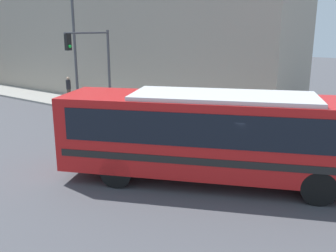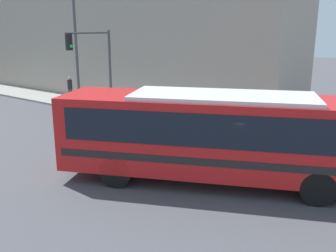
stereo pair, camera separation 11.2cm
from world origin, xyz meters
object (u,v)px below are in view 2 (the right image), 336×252
at_px(city_bus, 221,132).
at_px(fire_hydrant, 224,125).
at_px(pedestrian_near_corner, 70,88).
at_px(parking_meter, 150,105).
at_px(traffic_light_pole, 95,57).
at_px(street_lamp, 71,38).

height_order(city_bus, fire_hydrant, city_bus).
bearing_deg(pedestrian_near_corner, city_bus, -112.10).
height_order(city_bus, parking_meter, city_bus).
bearing_deg(traffic_light_pole, fire_hydrant, -82.82).
height_order(traffic_light_pole, street_lamp, street_lamp).
bearing_deg(parking_meter, fire_hydrant, -90.00).
relative_size(traffic_light_pole, parking_meter, 4.03).
relative_size(fire_hydrant, parking_meter, 0.63).
bearing_deg(parking_meter, pedestrian_near_corner, 82.45).
bearing_deg(traffic_light_pole, city_bus, -111.92).
height_order(city_bus, pedestrian_near_corner, city_bus).
bearing_deg(city_bus, pedestrian_near_corner, 43.44).
relative_size(city_bus, street_lamp, 1.48).
distance_m(city_bus, parking_meter, 9.22).
distance_m(traffic_light_pole, street_lamp, 3.43).
distance_m(city_bus, fire_hydrant, 6.11).
distance_m(parking_meter, street_lamp, 7.35).
bearing_deg(street_lamp, parking_meter, -88.90).
xyz_separation_m(traffic_light_pole, street_lamp, (0.89, 3.14, 1.05)).
xyz_separation_m(city_bus, fire_hydrant, (5.33, 2.69, -1.30)).
xyz_separation_m(traffic_light_pole, parking_meter, (1.01, -3.24, -2.59)).
bearing_deg(pedestrian_near_corner, traffic_light_pole, -112.49).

